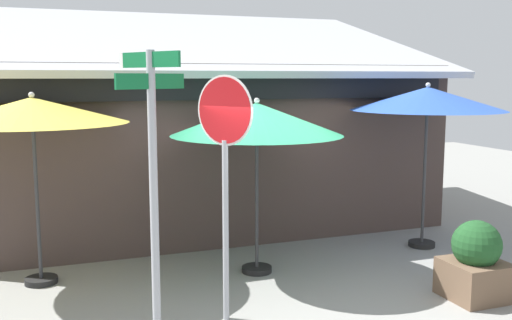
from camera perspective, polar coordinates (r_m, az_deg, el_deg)
ground_plane at (r=8.05m, az=3.17°, el=-12.86°), size 28.00×28.00×0.10m
cafe_building at (r=11.84m, az=-5.79°, el=2.18°), size 8.85×5.37×4.31m
street_sign_post at (r=6.24m, az=-10.01°, el=-0.55°), size 0.79×0.84×3.10m
stop_sign at (r=6.62m, az=-3.04°, el=0.93°), size 0.44×0.68×2.85m
patio_umbrella_mustard_left at (r=8.33m, az=-20.95°, el=4.41°), size 2.53×2.53×2.63m
patio_umbrella_forest_green_center at (r=8.27m, az=0.08°, el=3.91°), size 2.45×2.45×2.54m
patio_umbrella_royal_blue_right at (r=9.96m, az=16.36°, el=5.64°), size 2.50×2.50×2.74m
sidewalk_planter at (r=8.10m, az=20.60°, el=-9.35°), size 0.73×0.73×1.02m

